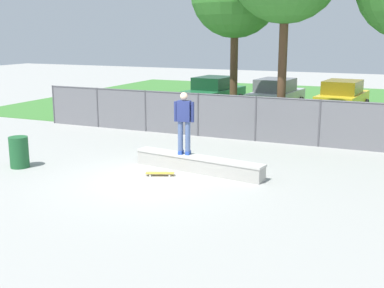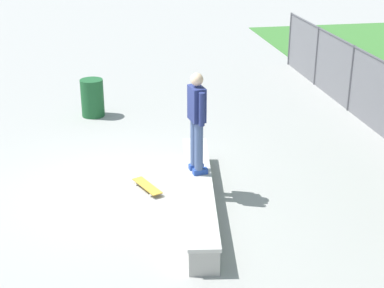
{
  "view_description": "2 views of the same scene",
  "coord_description": "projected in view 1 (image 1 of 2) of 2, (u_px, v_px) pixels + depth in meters",
  "views": [
    {
      "loc": [
        6.35,
        -11.45,
        3.95
      ],
      "look_at": [
        0.95,
        0.76,
        0.96
      ],
      "focal_mm": 46.71,
      "sensor_mm": 36.0,
      "label": 1
    },
    {
      "loc": [
        9.58,
        -0.3,
        4.9
      ],
      "look_at": [
        0.27,
        1.37,
        0.95
      ],
      "focal_mm": 54.09,
      "sensor_mm": 36.0,
      "label": 2
    }
  ],
  "objects": [
    {
      "name": "trash_bin",
      "position": [
        19.0,
        152.0,
        14.85
      ],
      "size": [
        0.56,
        0.56,
        0.93
      ],
      "primitive_type": "cylinder",
      "color": "#1E592D",
      "rests_on": "ground"
    },
    {
      "name": "chainlink_fence",
      "position": [
        226.0,
        115.0,
        18.82
      ],
      "size": [
        16.28,
        0.07,
        1.68
      ],
      "color": "#4C4C51",
      "rests_on": "ground"
    },
    {
      "name": "car_yellow",
      "position": [
        342.0,
        97.0,
        24.58
      ],
      "size": [
        2.32,
        4.35,
        1.66
      ],
      "color": "gold",
      "rests_on": "ground"
    },
    {
      "name": "car_green",
      "position": [
        214.0,
        92.0,
        26.59
      ],
      "size": [
        2.32,
        4.35,
        1.66
      ],
      "color": "#1E6638",
      "rests_on": "ground"
    },
    {
      "name": "skateboard",
      "position": [
        160.0,
        173.0,
        14.06
      ],
      "size": [
        0.81,
        0.5,
        0.09
      ],
      "color": "gold",
      "rests_on": "ground"
    },
    {
      "name": "concrete_ledge",
      "position": [
        198.0,
        164.0,
        14.42
      ],
      "size": [
        4.14,
        1.08,
        0.46
      ],
      "color": "#A8A59E",
      "rests_on": "ground"
    },
    {
      "name": "ground_plane",
      "position": [
        149.0,
        181.0,
        13.58
      ],
      "size": [
        80.0,
        80.0,
        0.0
      ],
      "primitive_type": "plane",
      "color": "#9E9E99"
    },
    {
      "name": "skateboarder",
      "position": [
        184.0,
        120.0,
        14.38
      ],
      "size": [
        0.59,
        0.32,
        1.82
      ],
      "color": "#2647A5",
      "rests_on": "concrete_ledge"
    },
    {
      "name": "grass_strip",
      "position": [
        288.0,
        104.0,
        28.21
      ],
      "size": [
        28.21,
        20.0,
        0.02
      ],
      "primitive_type": "cube",
      "color": "#3D7A33",
      "rests_on": "ground"
    },
    {
      "name": "car_silver",
      "position": [
        276.0,
        95.0,
        25.46
      ],
      "size": [
        2.32,
        4.35,
        1.66
      ],
      "color": "#B7BABF",
      "rests_on": "ground"
    }
  ]
}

